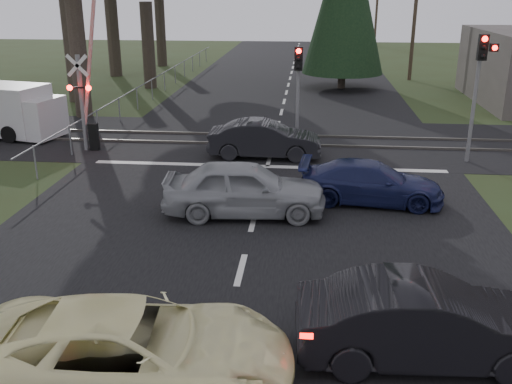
# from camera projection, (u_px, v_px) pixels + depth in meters

# --- Properties ---
(ground) EXTENTS (120.00, 120.00, 0.00)m
(ground) POSITION_uv_depth(u_px,v_px,m) (241.00, 270.00, 13.36)
(ground) COLOR #2B3518
(ground) RESTS_ON ground
(road) EXTENTS (14.00, 100.00, 0.01)m
(road) POSITION_uv_depth(u_px,v_px,m) (271.00, 153.00, 22.72)
(road) COLOR black
(road) RESTS_ON ground
(rail_corridor) EXTENTS (120.00, 8.00, 0.01)m
(rail_corridor) POSITION_uv_depth(u_px,v_px,m) (274.00, 141.00, 24.60)
(rail_corridor) COLOR black
(rail_corridor) RESTS_ON ground
(stop_line) EXTENTS (13.00, 0.35, 0.00)m
(stop_line) POSITION_uv_depth(u_px,v_px,m) (267.00, 166.00, 21.04)
(stop_line) COLOR silver
(stop_line) RESTS_ON ground
(rail_near) EXTENTS (120.00, 0.12, 0.10)m
(rail_near) POSITION_uv_depth(u_px,v_px,m) (273.00, 144.00, 23.83)
(rail_near) COLOR #59544C
(rail_near) RESTS_ON ground
(rail_far) EXTENTS (120.00, 0.12, 0.10)m
(rail_far) POSITION_uv_depth(u_px,v_px,m) (275.00, 135.00, 25.33)
(rail_far) COLOR #59544C
(rail_far) RESTS_ON ground
(crossing_signal) EXTENTS (1.62, 0.38, 6.96)m
(crossing_signal) POSITION_uv_depth(u_px,v_px,m) (87.00, 100.00, 22.48)
(crossing_signal) COLOR slate
(crossing_signal) RESTS_ON ground
(traffic_signal_right) EXTENTS (0.68, 0.48, 4.70)m
(traffic_signal_right) POSITION_uv_depth(u_px,v_px,m) (480.00, 74.00, 20.44)
(traffic_signal_right) COLOR slate
(traffic_signal_right) RESTS_ON ground
(traffic_signal_center) EXTENTS (0.32, 0.48, 4.10)m
(traffic_signal_center) POSITION_uv_depth(u_px,v_px,m) (298.00, 80.00, 22.32)
(traffic_signal_center) COLOR slate
(traffic_signal_center) RESTS_ON ground
(utility_pole_mid) EXTENTS (1.80, 0.26, 9.00)m
(utility_pole_mid) POSITION_uv_depth(u_px,v_px,m) (415.00, 11.00, 39.10)
(utility_pole_mid) COLOR #4C3D2D
(utility_pole_mid) RESTS_ON ground
(utility_pole_far) EXTENTS (1.80, 0.26, 9.00)m
(utility_pole_far) POSITION_uv_depth(u_px,v_px,m) (377.00, 2.00, 62.52)
(utility_pole_far) COLOR #4C3D2D
(utility_pole_far) RESTS_ON ground
(fence_left) EXTENTS (0.10, 36.00, 1.20)m
(fence_left) POSITION_uv_depth(u_px,v_px,m) (159.00, 95.00, 35.13)
(fence_left) COLOR slate
(fence_left) RESTS_ON ground
(cream_coupe) EXTENTS (5.49, 2.87, 1.48)m
(cream_coupe) POSITION_uv_depth(u_px,v_px,m) (130.00, 351.00, 9.16)
(cream_coupe) COLOR #FFF9B6
(cream_coupe) RESTS_ON ground
(dark_hatchback) EXTENTS (4.61, 1.82, 1.49)m
(dark_hatchback) POSITION_uv_depth(u_px,v_px,m) (426.00, 322.00, 9.92)
(dark_hatchback) COLOR black
(dark_hatchback) RESTS_ON ground
(silver_car) EXTENTS (4.79, 2.21, 1.59)m
(silver_car) POSITION_uv_depth(u_px,v_px,m) (245.00, 188.00, 16.38)
(silver_car) COLOR gray
(silver_car) RESTS_ON ground
(blue_sedan) EXTENTS (4.50, 2.17, 1.26)m
(blue_sedan) POSITION_uv_depth(u_px,v_px,m) (371.00, 183.00, 17.38)
(blue_sedan) COLOR #181D48
(blue_sedan) RESTS_ON ground
(dark_car_far) EXTENTS (4.33, 1.51, 1.43)m
(dark_car_far) POSITION_uv_depth(u_px,v_px,m) (265.00, 139.00, 21.98)
(dark_car_far) COLOR black
(dark_car_far) RESTS_ON ground
(white_van) EXTENTS (6.10, 3.26, 2.26)m
(white_van) POSITION_uv_depth(u_px,v_px,m) (0.00, 110.00, 25.14)
(white_van) COLOR silver
(white_van) RESTS_ON ground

